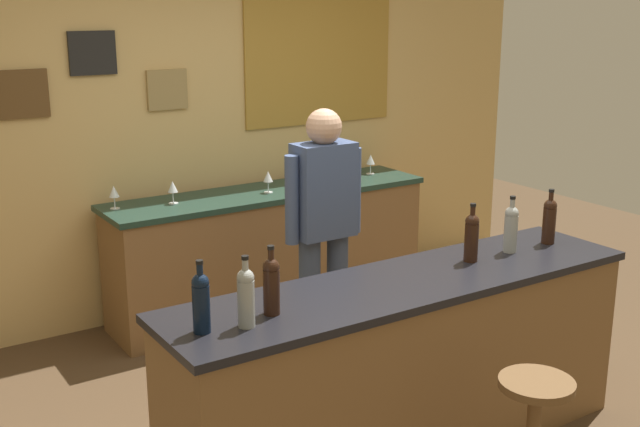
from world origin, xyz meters
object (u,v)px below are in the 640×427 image
at_px(bartender, 324,223).
at_px(wine_bottle_b, 246,295).
at_px(wine_glass_a, 114,192).
at_px(wine_glass_d, 310,170).
at_px(wine_glass_e, 371,160).
at_px(coffee_mug, 324,175).
at_px(wine_glass_c, 268,177).
at_px(wine_bottle_a, 201,301).
at_px(wine_bottle_f, 549,219).
at_px(wine_bottle_d, 472,236).
at_px(wine_glass_b, 173,188).
at_px(wine_bottle_e, 511,227).
at_px(bar_stool, 533,427).
at_px(wine_bottle_c, 271,284).

xyz_separation_m(bartender, wine_bottle_b, (-1.09, -1.08, 0.12)).
bearing_deg(wine_glass_a, bartender, -52.52).
bearing_deg(bartender, wine_glass_d, 61.48).
xyz_separation_m(wine_glass_e, coffee_mug, (-0.43, -0.01, -0.06)).
xyz_separation_m(wine_glass_c, coffee_mug, (0.54, 0.10, -0.06)).
bearing_deg(wine_bottle_a, wine_bottle_f, 1.95).
bearing_deg(wine_bottle_d, wine_bottle_b, -174.88).
relative_size(wine_glass_a, coffee_mug, 1.24).
relative_size(bartender, wine_glass_b, 10.45).
xyz_separation_m(wine_bottle_b, wine_bottle_e, (1.65, 0.12, 0.00)).
bearing_deg(wine_bottle_e, wine_glass_c, 100.91).
bearing_deg(bar_stool, wine_glass_a, 105.45).
xyz_separation_m(bar_stool, wine_bottle_a, (-1.19, 0.71, 0.60)).
xyz_separation_m(wine_bottle_f, coffee_mug, (-0.13, 2.05, -0.11)).
bearing_deg(bar_stool, wine_glass_c, 84.53).
height_order(wine_bottle_e, wine_glass_b, wine_bottle_e).
bearing_deg(wine_glass_e, bartender, -136.58).
relative_size(wine_bottle_c, wine_glass_c, 1.97).
bearing_deg(wine_glass_c, wine_bottle_e, -79.09).
bearing_deg(wine_glass_d, wine_bottle_b, -128.04).
distance_m(wine_bottle_a, wine_bottle_b, 0.18).
height_order(bar_stool, wine_bottle_c, wine_bottle_c).
bearing_deg(wine_bottle_c, wine_bottle_e, 2.37).
distance_m(wine_bottle_b, wine_glass_d, 2.67).
height_order(bartender, wine_glass_e, bartender).
relative_size(bar_stool, wine_glass_c, 4.39).
distance_m(wine_bottle_a, wine_glass_c, 2.49).
relative_size(wine_glass_c, coffee_mug, 1.24).
bearing_deg(wine_bottle_a, wine_glass_d, 48.43).
xyz_separation_m(wine_bottle_c, wine_glass_c, (1.12, 2.01, -0.05)).
bearing_deg(wine_bottle_f, wine_glass_e, 81.49).
distance_m(bartender, wine_glass_c, 1.01).
height_order(wine_bottle_b, wine_glass_e, wine_bottle_b).
relative_size(wine_bottle_f, wine_glass_e, 1.97).
bearing_deg(wine_glass_d, bar_stool, -102.95).
bearing_deg(wine_glass_a, wine_bottle_a, -100.12).
bearing_deg(bartender, wine_glass_a, 127.48).
bearing_deg(wine_glass_d, wine_glass_b, 177.94).
relative_size(wine_glass_c, wine_glass_d, 1.00).
height_order(wine_bottle_a, wine_bottle_e, same).
distance_m(bartender, wine_bottle_a, 1.64).
height_order(wine_bottle_f, coffee_mug, wine_bottle_f).
bearing_deg(wine_glass_e, wine_bottle_f, -98.51).
bearing_deg(wine_glass_d, wine_glass_a, 175.28).
height_order(wine_glass_e, coffee_mug, wine_glass_e).
distance_m(wine_glass_b, wine_glass_d, 1.06).
bearing_deg(coffee_mug, wine_glass_c, -169.76).
height_order(wine_bottle_c, wine_bottle_f, same).
distance_m(wine_glass_a, wine_glass_b, 0.38).
distance_m(bar_stool, wine_bottle_f, 1.36).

